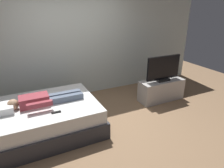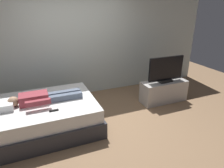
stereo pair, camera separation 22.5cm
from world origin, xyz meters
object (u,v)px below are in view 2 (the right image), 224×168
at_px(bed, 43,116).
at_px(tv_stand, 164,91).
at_px(tv, 166,70).
at_px(remote, 54,110).
at_px(person, 42,98).

relative_size(bed, tv_stand, 1.79).
bearing_deg(tv_stand, tv, 0.00).
xyz_separation_m(bed, tv, (2.75, 0.11, 0.52)).
bearing_deg(bed, tv_stand, 2.39).
xyz_separation_m(tv_stand, tv, (0.00, 0.00, 0.53)).
xyz_separation_m(remote, tv, (2.57, 0.51, 0.24)).
bearing_deg(tv, bed, -177.61).
distance_m(person, remote, 0.44).
height_order(tv_stand, tv, tv).
relative_size(bed, person, 1.56).
height_order(person, tv_stand, person).
bearing_deg(person, tv, 2.15).
bearing_deg(tv_stand, bed, -177.61).
bearing_deg(person, remote, -69.53).
distance_m(bed, tv_stand, 2.75).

